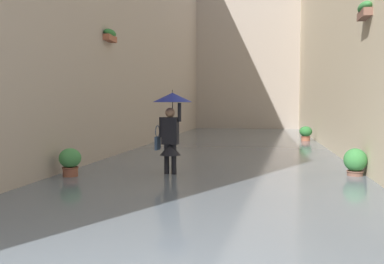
{
  "coord_description": "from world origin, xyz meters",
  "views": [
    {
      "loc": [
        -1.23,
        2.48,
        1.78
      ],
      "look_at": [
        0.39,
        -6.77,
        1.17
      ],
      "focal_mm": 38.86,
      "sensor_mm": 36.0,
      "label": 1
    }
  ],
  "objects_px": {
    "potted_plant_far_left": "(355,163)",
    "potted_plant_mid_left": "(306,134)",
    "person_wading": "(171,119)",
    "potted_plant_near_right": "(70,163)"
  },
  "relations": [
    {
      "from": "potted_plant_near_right",
      "to": "potted_plant_far_left",
      "type": "distance_m",
      "value": 6.61
    },
    {
      "from": "potted_plant_far_left",
      "to": "potted_plant_near_right",
      "type": "bearing_deg",
      "value": 10.63
    },
    {
      "from": "person_wading",
      "to": "potted_plant_near_right",
      "type": "distance_m",
      "value": 2.55
    },
    {
      "from": "person_wading",
      "to": "potted_plant_far_left",
      "type": "xyz_separation_m",
      "value": [
        -4.27,
        -0.51,
        -1.02
      ]
    },
    {
      "from": "potted_plant_far_left",
      "to": "potted_plant_mid_left",
      "type": "bearing_deg",
      "value": -88.72
    },
    {
      "from": "potted_plant_mid_left",
      "to": "potted_plant_far_left",
      "type": "distance_m",
      "value": 9.54
    },
    {
      "from": "person_wading",
      "to": "potted_plant_mid_left",
      "type": "distance_m",
      "value": 10.89
    },
    {
      "from": "potted_plant_near_right",
      "to": "person_wading",
      "type": "bearing_deg",
      "value": -162.38
    },
    {
      "from": "potted_plant_mid_left",
      "to": "potted_plant_far_left",
      "type": "bearing_deg",
      "value": 91.28
    },
    {
      "from": "person_wading",
      "to": "potted_plant_mid_left",
      "type": "bearing_deg",
      "value": -111.98
    }
  ]
}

